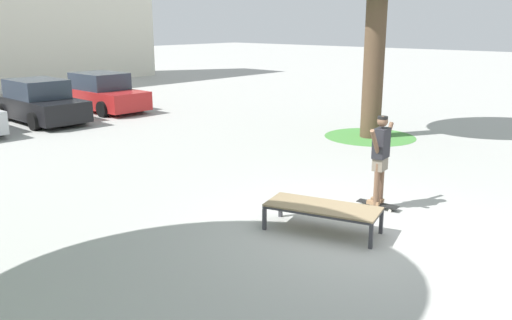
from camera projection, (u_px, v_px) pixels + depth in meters
ground_plane at (358, 231)px, 9.16m from camera, size 120.00×120.00×0.00m
skate_box at (323, 208)px, 9.04m from camera, size 1.24×2.03×0.46m
skateboard at (378, 204)px, 10.27m from camera, size 0.29×0.82×0.09m
skater at (381, 154)px, 10.02m from camera, size 1.00×0.31×1.69m
grass_patch_near_right at (370, 137)px, 16.64m from camera, size 2.80×2.80×0.01m
car_black at (39, 103)px, 18.95m from camera, size 2.03×4.26×1.50m
car_red at (102, 93)px, 21.36m from camera, size 1.96×4.22×1.50m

